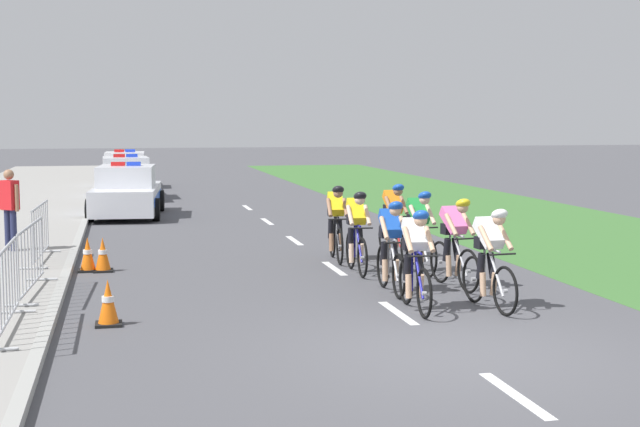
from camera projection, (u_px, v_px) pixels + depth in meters
name	position (u px, v px, depth m)	size (l,w,h in m)	color
ground_plane	(454.00, 352.00, 10.81)	(160.00, 160.00, 0.00)	#4C4C51
kerb_edge	(84.00, 225.00, 23.34)	(0.16, 60.00, 0.13)	#9E9E99
grass_verge	(508.00, 217.00, 25.91)	(7.00, 60.00, 0.01)	#3D7033
lane_markings_centre	(312.00, 253.00, 18.84)	(0.14, 21.60, 0.01)	white
cyclist_lead	(415.00, 259.00, 13.03)	(0.43, 1.72, 1.56)	black
cyclist_second	(490.00, 257.00, 13.19)	(0.44, 1.72, 1.56)	black
cyclist_third	(391.00, 245.00, 14.41)	(0.42, 1.72, 1.56)	black
cyclist_fourth	(455.00, 241.00, 14.86)	(0.46, 1.72, 1.56)	black
cyclist_fifth	(357.00, 231.00, 16.28)	(0.42, 1.72, 1.56)	black
cyclist_sixth	(419.00, 230.00, 16.34)	(0.43, 1.72, 1.56)	black
cyclist_seventh	(336.00, 222.00, 17.71)	(0.44, 1.72, 1.56)	black
cyclist_eighth	(393.00, 219.00, 18.17)	(0.43, 1.72, 1.56)	black
police_car_nearest	(127.00, 193.00, 25.95)	(2.29, 4.54, 1.59)	silver
police_car_second	(126.00, 179.00, 31.87)	(2.10, 4.45, 1.59)	silver
police_car_third	(125.00, 171.00, 36.79)	(2.10, 4.45, 1.59)	white
crowd_barrier_front	(6.00, 290.00, 11.36)	(0.50, 2.32, 1.07)	#B7BABF
crowd_barrier_middle	(31.00, 259.00, 13.87)	(0.62, 2.32, 1.07)	#B7BABF
crowd_barrier_rear	(40.00, 233.00, 17.07)	(0.58, 2.32, 1.07)	#B7BABF
traffic_cone_near	(103.00, 255.00, 16.52)	(0.36, 0.36, 0.64)	black
traffic_cone_mid	(108.00, 303.00, 12.19)	(0.36, 0.36, 0.64)	black
traffic_cone_far	(88.00, 255.00, 16.53)	(0.36, 0.36, 0.64)	black
spectator_middle	(10.00, 204.00, 18.28)	(0.43, 0.42, 1.68)	#23284C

